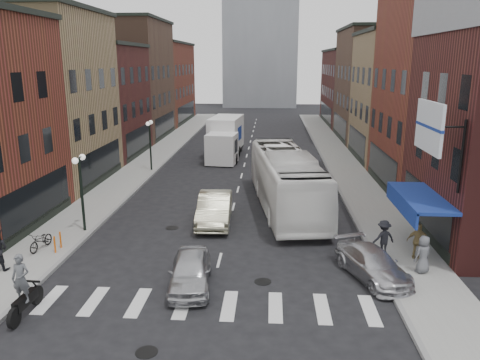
# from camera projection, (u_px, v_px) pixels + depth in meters

# --- Properties ---
(ground) EXTENTS (160.00, 160.00, 0.00)m
(ground) POSITION_uv_depth(u_px,v_px,m) (217.00, 270.00, 20.14)
(ground) COLOR black
(ground) RESTS_ON ground
(sidewalk_left) EXTENTS (3.00, 74.00, 0.15)m
(sidewalk_left) POSITION_uv_depth(u_px,v_px,m) (151.00, 160.00, 41.93)
(sidewalk_left) COLOR gray
(sidewalk_left) RESTS_ON ground
(sidewalk_right) EXTENTS (3.00, 74.00, 0.15)m
(sidewalk_right) POSITION_uv_depth(u_px,v_px,m) (342.00, 163.00, 40.85)
(sidewalk_right) COLOR gray
(sidewalk_right) RESTS_ON ground
(curb_left) EXTENTS (0.20, 74.00, 0.16)m
(curb_left) POSITION_uv_depth(u_px,v_px,m) (167.00, 161.00, 41.86)
(curb_left) COLOR gray
(curb_left) RESTS_ON ground
(curb_right) EXTENTS (0.20, 74.00, 0.16)m
(curb_right) POSITION_uv_depth(u_px,v_px,m) (325.00, 163.00, 40.96)
(curb_right) COLOR gray
(curb_right) RESTS_ON ground
(crosswalk_stripes) EXTENTS (12.00, 2.20, 0.01)m
(crosswalk_stripes) POSITION_uv_depth(u_px,v_px,m) (208.00, 305.00, 17.24)
(crosswalk_stripes) COLOR silver
(crosswalk_stripes) RESTS_ON ground
(bldg_left_mid_a) EXTENTS (10.30, 10.20, 12.30)m
(bldg_left_mid_a) POSITION_uv_depth(u_px,v_px,m) (28.00, 98.00, 33.11)
(bldg_left_mid_a) COLOR #9D8256
(bldg_left_mid_a) RESTS_ON ground
(bldg_left_mid_b) EXTENTS (10.30, 10.20, 10.30)m
(bldg_left_mid_b) POSITION_uv_depth(u_px,v_px,m) (84.00, 101.00, 43.02)
(bldg_left_mid_b) COLOR #481B19
(bldg_left_mid_b) RESTS_ON ground
(bldg_left_far_a) EXTENTS (10.30, 12.20, 13.30)m
(bldg_left_far_a) POSITION_uv_depth(u_px,v_px,m) (120.00, 80.00, 53.28)
(bldg_left_far_a) COLOR brown
(bldg_left_far_a) RESTS_ON ground
(bldg_left_far_b) EXTENTS (10.30, 16.20, 11.30)m
(bldg_left_far_b) POSITION_uv_depth(u_px,v_px,m) (151.00, 83.00, 67.07)
(bldg_left_far_b) COLOR brown
(bldg_left_far_b) RESTS_ON ground
(bldg_right_mid_a) EXTENTS (10.30, 10.20, 14.30)m
(bldg_right_mid_a) POSITION_uv_depth(u_px,v_px,m) (464.00, 85.00, 30.95)
(bldg_right_mid_a) COLOR brown
(bldg_right_mid_a) RESTS_ON ground
(bldg_right_mid_b) EXTENTS (10.30, 10.20, 11.30)m
(bldg_right_mid_b) POSITION_uv_depth(u_px,v_px,m) (417.00, 97.00, 40.99)
(bldg_right_mid_b) COLOR #9D8256
(bldg_right_mid_b) RESTS_ON ground
(bldg_right_far_a) EXTENTS (10.30, 12.20, 12.30)m
(bldg_right_far_a) POSITION_uv_depth(u_px,v_px,m) (387.00, 85.00, 51.50)
(bldg_right_far_a) COLOR brown
(bldg_right_far_a) RESTS_ON ground
(bldg_right_far_b) EXTENTS (10.30, 16.20, 10.30)m
(bldg_right_far_b) POSITION_uv_depth(u_px,v_px,m) (363.00, 87.00, 65.28)
(bldg_right_far_b) COLOR #481B19
(bldg_right_far_b) RESTS_ON ground
(awning_blue) EXTENTS (1.80, 5.00, 0.78)m
(awning_blue) POSITION_uv_depth(u_px,v_px,m) (417.00, 199.00, 21.34)
(awning_blue) COLOR navy
(awning_blue) RESTS_ON ground
(billboard_sign) EXTENTS (1.52, 3.00, 3.70)m
(billboard_sign) POSITION_uv_depth(u_px,v_px,m) (431.00, 128.00, 18.56)
(billboard_sign) COLOR black
(billboard_sign) RESTS_ON ground
(streetlamp_near) EXTENTS (0.32, 1.22, 4.11)m
(streetlamp_near) POSITION_uv_depth(u_px,v_px,m) (81.00, 179.00, 23.76)
(streetlamp_near) COLOR black
(streetlamp_near) RESTS_ON ground
(streetlamp_far) EXTENTS (0.32, 1.22, 4.11)m
(streetlamp_far) POSITION_uv_depth(u_px,v_px,m) (150.00, 136.00, 37.29)
(streetlamp_far) COLOR black
(streetlamp_far) RESTS_ON ground
(bike_rack) EXTENTS (0.08, 0.68, 0.80)m
(bike_rack) POSITION_uv_depth(u_px,v_px,m) (58.00, 242.00, 21.75)
(bike_rack) COLOR #D8590C
(bike_rack) RESTS_ON sidewalk_left
(box_truck) EXTENTS (3.07, 8.60, 3.66)m
(box_truck) POSITION_uv_depth(u_px,v_px,m) (225.00, 139.00, 42.91)
(box_truck) COLOR white
(box_truck) RESTS_ON ground
(motorcycle_rider) EXTENTS (0.65, 2.29, 2.34)m
(motorcycle_rider) POSITION_uv_depth(u_px,v_px,m) (23.00, 288.00, 16.23)
(motorcycle_rider) COLOR black
(motorcycle_rider) RESTS_ON ground
(transit_bus) EXTENTS (4.67, 12.94, 3.52)m
(transit_bus) POSITION_uv_depth(u_px,v_px,m) (286.00, 180.00, 28.23)
(transit_bus) COLOR white
(transit_bus) RESTS_ON ground
(sedan_left_near) EXTENTS (1.98, 4.10, 1.35)m
(sedan_left_near) POSITION_uv_depth(u_px,v_px,m) (190.00, 271.00, 18.48)
(sedan_left_near) COLOR #B8B9BE
(sedan_left_near) RESTS_ON ground
(sedan_left_far) EXTENTS (1.95, 5.08, 1.65)m
(sedan_left_far) POSITION_uv_depth(u_px,v_px,m) (215.00, 209.00, 25.79)
(sedan_left_far) COLOR beige
(sedan_left_far) RESTS_ON ground
(curb_car) EXTENTS (3.06, 4.56, 1.23)m
(curb_car) POSITION_uv_depth(u_px,v_px,m) (373.00, 264.00, 19.25)
(curb_car) COLOR silver
(curb_car) RESTS_ON ground
(parked_bicycle) EXTENTS (0.80, 1.71, 0.86)m
(parked_bicycle) POSITION_uv_depth(u_px,v_px,m) (41.00, 241.00, 21.86)
(parked_bicycle) COLOR black
(parked_bicycle) RESTS_ON sidewalk_left
(ped_right_a) EXTENTS (1.17, 0.83, 1.64)m
(ped_right_a) POSITION_uv_depth(u_px,v_px,m) (384.00, 238.00, 21.14)
(ped_right_a) COLOR black
(ped_right_a) RESTS_ON sidewalk_right
(ped_right_b) EXTENTS (1.07, 0.75, 1.66)m
(ped_right_b) POSITION_uv_depth(u_px,v_px,m) (418.00, 241.00, 20.72)
(ped_right_b) COLOR olive
(ped_right_b) RESTS_ON sidewalk_right
(ped_right_c) EXTENTS (0.94, 0.84, 1.61)m
(ped_right_c) POSITION_uv_depth(u_px,v_px,m) (423.00, 254.00, 19.38)
(ped_right_c) COLOR slate
(ped_right_c) RESTS_ON sidewalk_right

